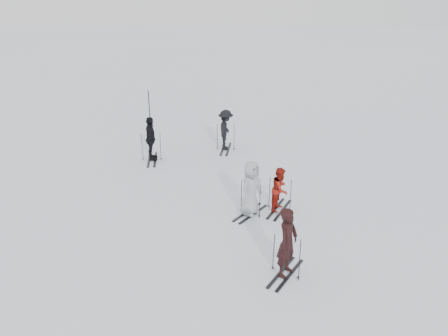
% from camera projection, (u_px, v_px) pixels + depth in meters
% --- Properties ---
extents(ground, '(120.00, 120.00, 0.00)m').
position_uv_depth(ground, '(223.00, 205.00, 15.41)').
color(ground, silver).
rests_on(ground, ground).
extents(skier_near_dark, '(0.77, 0.86, 1.98)m').
position_uv_depth(skier_near_dark, '(287.00, 243.00, 11.44)').
color(skier_near_dark, black).
rests_on(skier_near_dark, ground).
extents(skier_red, '(0.84, 0.93, 1.54)m').
position_uv_depth(skier_red, '(280.00, 190.00, 14.80)').
color(skier_red, maroon).
rests_on(skier_red, ground).
extents(skier_grey, '(1.03, 1.10, 1.89)m').
position_uv_depth(skier_grey, '(251.00, 189.00, 14.49)').
color(skier_grey, '#9DA1A6').
rests_on(skier_grey, ground).
extents(skier_uphill_left, '(0.62, 1.19, 1.93)m').
position_uv_depth(skier_uphill_left, '(151.00, 139.00, 18.85)').
color(skier_uphill_left, black).
rests_on(skier_uphill_left, ground).
extents(skier_uphill_far, '(0.80, 1.26, 1.87)m').
position_uv_depth(skier_uphill_far, '(226.00, 130.00, 20.05)').
color(skier_uphill_far, black).
rests_on(skier_uphill_far, ground).
extents(skis_near_dark, '(1.91, 1.63, 1.23)m').
position_uv_depth(skis_near_dark, '(287.00, 255.00, 11.58)').
color(skis_near_dark, black).
rests_on(skis_near_dark, ground).
extents(skis_red, '(1.91, 1.52, 1.24)m').
position_uv_depth(skis_red, '(280.00, 194.00, 14.86)').
color(skis_red, black).
rests_on(skis_red, ground).
extents(skis_grey, '(1.88, 1.71, 1.23)m').
position_uv_depth(skis_grey, '(251.00, 197.00, 14.62)').
color(skis_grey, black).
rests_on(skis_grey, ground).
extents(skis_uphill_left, '(1.88, 1.16, 1.29)m').
position_uv_depth(skis_uphill_left, '(151.00, 146.00, 18.98)').
color(skis_uphill_left, black).
rests_on(skis_uphill_left, ground).
extents(skis_uphill_far, '(1.83, 1.08, 1.28)m').
position_uv_depth(skis_uphill_far, '(226.00, 136.00, 20.17)').
color(skis_uphill_far, black).
rests_on(skis_uphill_far, ground).
extents(piste_marker, '(0.06, 0.06, 2.18)m').
position_uv_depth(piste_marker, '(150.00, 111.00, 22.36)').
color(piste_marker, black).
rests_on(piste_marker, ground).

